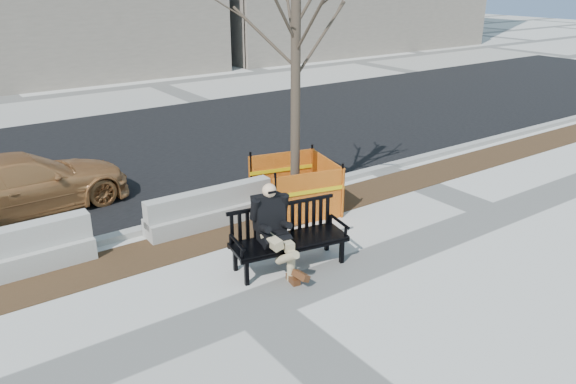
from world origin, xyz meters
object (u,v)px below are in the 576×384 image
seated_man (273,268)px  jersey_barrier_left (5,277)px  bench (289,266)px  jersey_barrier_right (211,224)px  sedan (28,212)px  tree_fence (295,209)px

seated_man → jersey_barrier_left: size_ratio=0.51×
bench → jersey_barrier_right: size_ratio=0.76×
seated_man → sedan: (-2.96, 5.18, 0.00)m
bench → sedan: (-3.24, 5.28, 0.00)m
tree_fence → jersey_barrier_right: 1.91m
seated_man → sedan: 5.96m
tree_fence → sedan: 5.83m
sedan → jersey_barrier_left: size_ratio=1.48×
seated_man → jersey_barrier_left: (-3.91, 2.41, 0.00)m
tree_fence → seated_man: bearing=-134.4°
bench → jersey_barrier_left: (-4.19, 2.52, 0.00)m
jersey_barrier_left → jersey_barrier_right: 3.90m
seated_man → jersey_barrier_right: size_ratio=0.56×
seated_man → jersey_barrier_left: seated_man is taller
seated_man → tree_fence: tree_fence is taller
seated_man → tree_fence: (1.87, 1.91, 0.00)m
sedan → jersey_barrier_left: 2.92m
tree_fence → jersey_barrier_right: size_ratio=2.18×
jersey_barrier_left → seated_man: bearing=-31.9°
sedan → bench: bearing=-154.0°
tree_fence → jersey_barrier_right: (-1.88, 0.37, 0.00)m
jersey_barrier_left → bench: bearing=-31.2°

